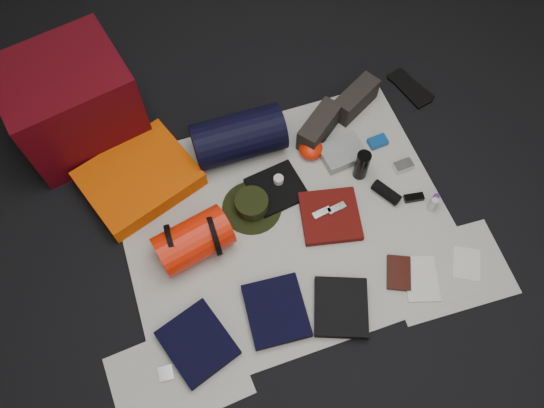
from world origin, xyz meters
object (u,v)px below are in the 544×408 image
object	(u,v)px
navy_duffel	(239,137)
water_bottle	(362,165)
sleeping_pad	(139,178)
compact_camera	(403,166)
red_cabinet	(72,103)
stuff_sack	(193,240)
paperback_book	(399,273)

from	to	relation	value
navy_duffel	water_bottle	distance (m)	0.65
navy_duffel	water_bottle	world-z (taller)	navy_duffel
sleeping_pad	compact_camera	bearing A→B (deg)	-15.28
red_cabinet	navy_duffel	size ratio (longest dim) A/B	1.27
navy_duffel	water_bottle	xyz separation A→B (m)	(0.55, -0.35, -0.03)
sleeping_pad	stuff_sack	xyz separation A→B (m)	(0.17, -0.45, 0.05)
red_cabinet	navy_duffel	xyz separation A→B (m)	(0.76, -0.39, -0.12)
navy_duffel	red_cabinet	bearing A→B (deg)	153.67
red_cabinet	navy_duffel	distance (m)	0.86
paperback_book	stuff_sack	bearing A→B (deg)	178.36
red_cabinet	sleeping_pad	world-z (taller)	red_cabinet
stuff_sack	sleeping_pad	bearing A→B (deg)	110.97
compact_camera	paperback_book	bearing A→B (deg)	-119.88
stuff_sack	navy_duffel	world-z (taller)	navy_duffel
stuff_sack	navy_duffel	distance (m)	0.61
red_cabinet	paperback_book	size ratio (longest dim) A/B	3.51
stuff_sack	navy_duffel	bearing A→B (deg)	51.85
sleeping_pad	water_bottle	distance (m)	1.15
navy_duffel	compact_camera	size ratio (longest dim) A/B	4.78
red_cabinet	compact_camera	world-z (taller)	red_cabinet
sleeping_pad	navy_duffel	world-z (taller)	navy_duffel
compact_camera	paperback_book	xyz separation A→B (m)	(-0.27, -0.53, -0.01)
sleeping_pad	stuff_sack	world-z (taller)	stuff_sack
navy_duffel	paperback_book	bearing A→B (deg)	-60.08
sleeping_pad	paperback_book	world-z (taller)	sleeping_pad
sleeping_pad	stuff_sack	distance (m)	0.49
navy_duffel	compact_camera	distance (m)	0.88
red_cabinet	water_bottle	distance (m)	1.51
stuff_sack	paperback_book	bearing A→B (deg)	-26.57
sleeping_pad	paperback_book	size ratio (longest dim) A/B	3.17
red_cabinet	compact_camera	xyz separation A→B (m)	(1.54, -0.78, -0.22)
sleeping_pad	paperback_book	bearing A→B (deg)	-40.22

